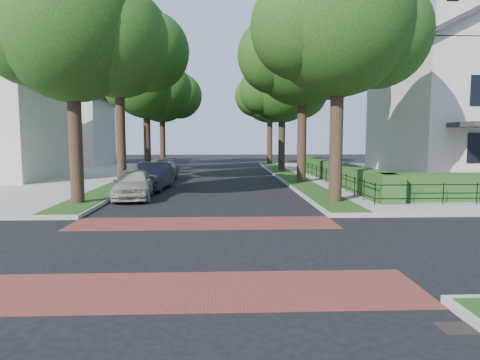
# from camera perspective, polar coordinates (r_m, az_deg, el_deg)

# --- Properties ---
(ground) EXTENTS (120.00, 120.00, 0.00)m
(ground) POSITION_cam_1_polar(r_m,az_deg,el_deg) (11.57, -5.51, -8.96)
(ground) COLOR black
(ground) RESTS_ON ground
(crosswalk_far) EXTENTS (9.00, 2.20, 0.01)m
(crosswalk_far) POSITION_cam_1_polar(r_m,az_deg,el_deg) (14.68, -4.81, -5.77)
(crosswalk_far) COLOR maroon
(crosswalk_far) RESTS_ON ground
(crosswalk_near) EXTENTS (9.00, 2.20, 0.01)m
(crosswalk_near) POSITION_cam_1_polar(r_m,az_deg,el_deg) (8.52, -6.74, -14.41)
(crosswalk_near) COLOR maroon
(crosswalk_near) RESTS_ON ground
(storm_drain) EXTENTS (0.65, 0.45, 0.01)m
(storm_drain) POSITION_cam_1_polar(r_m,az_deg,el_deg) (7.75, 27.35, -17.14)
(storm_drain) COLOR black
(storm_drain) RESTS_ON ground
(grass_strip_ne) EXTENTS (1.60, 29.80, 0.02)m
(grass_strip_ne) POSITION_cam_1_polar(r_m,az_deg,el_deg) (30.77, 6.59, 0.56)
(grass_strip_ne) COLOR #233F12
(grass_strip_ne) RESTS_ON sidewalk_ne
(grass_strip_nw) EXTENTS (1.60, 29.80, 0.02)m
(grass_strip_nw) POSITION_cam_1_polar(r_m,az_deg,el_deg) (30.99, -13.55, 0.48)
(grass_strip_nw) COLOR #233F12
(grass_strip_nw) RESTS_ON sidewalk_nw
(tree_right_near) EXTENTS (7.75, 6.67, 10.66)m
(tree_right_near) POSITION_cam_1_polar(r_m,az_deg,el_deg) (19.63, 13.16, 19.45)
(tree_right_near) COLOR black
(tree_right_near) RESTS_ON sidewalk_ne
(tree_right_mid) EXTENTS (8.25, 7.09, 11.22)m
(tree_right_mid) POSITION_cam_1_polar(r_m,az_deg,el_deg) (27.35, 8.54, 16.36)
(tree_right_mid) COLOR black
(tree_right_mid) RESTS_ON sidewalk_ne
(tree_right_far) EXTENTS (7.25, 6.23, 9.74)m
(tree_right_far) POSITION_cam_1_polar(r_m,az_deg,el_deg) (35.96, 5.75, 12.09)
(tree_right_far) COLOR black
(tree_right_far) RESTS_ON sidewalk_ne
(tree_right_back) EXTENTS (7.50, 6.45, 10.20)m
(tree_right_back) POSITION_cam_1_polar(r_m,az_deg,el_deg) (44.88, 4.13, 11.30)
(tree_right_back) COLOR black
(tree_right_back) RESTS_ON sidewalk_ne
(tree_left_near) EXTENTS (7.50, 6.45, 10.20)m
(tree_left_near) POSITION_cam_1_polar(r_m,az_deg,el_deg) (19.85, -21.05, 18.00)
(tree_left_near) COLOR black
(tree_left_near) RESTS_ON sidewalk_nw
(tree_left_mid) EXTENTS (8.00, 6.88, 11.48)m
(tree_left_mid) POSITION_cam_1_polar(r_m,az_deg,el_deg) (27.63, -15.57, 16.86)
(tree_left_mid) COLOR black
(tree_left_mid) RESTS_ON sidewalk_nw
(tree_left_far) EXTENTS (7.00, 6.02, 9.86)m
(tree_left_far) POSITION_cam_1_polar(r_m,az_deg,el_deg) (36.14, -12.21, 12.30)
(tree_left_far) COLOR black
(tree_left_far) RESTS_ON sidewalk_nw
(tree_left_back) EXTENTS (7.75, 6.66, 10.44)m
(tree_left_back) POSITION_cam_1_polar(r_m,az_deg,el_deg) (45.04, -10.20, 11.39)
(tree_left_back) COLOR black
(tree_left_back) RESTS_ON sidewalk_nw
(hedge_main_road) EXTENTS (1.00, 18.00, 1.20)m
(hedge_main_road) POSITION_cam_1_polar(r_m,az_deg,el_deg) (27.19, 12.74, 1.03)
(hedge_main_road) COLOR #1B4718
(hedge_main_road) RESTS_ON sidewalk_ne
(fence_main_road) EXTENTS (0.06, 18.00, 0.90)m
(fence_main_road) POSITION_cam_1_polar(r_m,az_deg,el_deg) (27.01, 11.09, 0.71)
(fence_main_road) COLOR black
(fence_main_road) RESTS_ON sidewalk_ne
(house_left_far) EXTENTS (10.00, 9.00, 10.14)m
(house_left_far) POSITION_cam_1_polar(r_m,az_deg,el_deg) (46.13, -23.01, 7.94)
(house_left_far) COLOR beige
(house_left_far) RESTS_ON sidewalk_nw
(parked_car_front) EXTENTS (2.12, 4.40, 1.45)m
(parked_car_front) POSITION_cam_1_polar(r_m,az_deg,el_deg) (20.86, -14.04, -0.49)
(parked_car_front) COLOR #B4B1A2
(parked_car_front) RESTS_ON ground
(parked_car_middle) EXTENTS (1.95, 4.72, 1.52)m
(parked_car_middle) POSITION_cam_1_polar(r_m,az_deg,el_deg) (24.16, -11.63, 0.49)
(parked_car_middle) COLOR #1F252E
(parked_car_middle) RESTS_ON ground
(parked_car_rear) EXTENTS (2.12, 5.01, 1.44)m
(parked_car_rear) POSITION_cam_1_polar(r_m,az_deg,el_deg) (29.30, -10.48, 1.35)
(parked_car_rear) COLOR slate
(parked_car_rear) RESTS_ON ground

